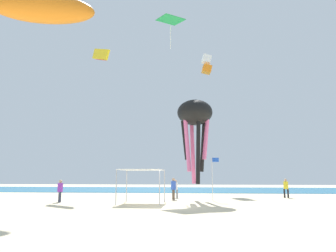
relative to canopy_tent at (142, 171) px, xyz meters
name	(u,v)px	position (x,y,z in m)	size (l,w,h in m)	color
ground	(169,208)	(2.32, -2.57, -2.48)	(110.00, 110.00, 0.10)	beige
ocean_strip	(185,190)	(2.32, 24.32, -2.41)	(110.00, 20.17, 0.03)	#1E6B93
canopy_tent	(142,171)	(0.00, 0.00, 0.00)	(3.20, 3.36, 2.55)	#B2B2B7
person_near_tent	(176,187)	(2.14, 6.19, -1.44)	(0.45, 0.40, 1.69)	slate
person_leftmost	(173,187)	(2.13, 3.81, -1.33)	(0.45, 0.49, 1.88)	brown
person_central	(60,189)	(-6.63, 0.35, -1.40)	(0.41, 0.41, 1.74)	#33384C
person_rightmost	(286,187)	(12.60, 7.10, -1.37)	(0.48, 0.43, 1.80)	black
banner_flag	(213,175)	(5.55, 2.75, -0.27)	(0.61, 0.06, 3.57)	silver
kite_diamond_green	(171,21)	(1.02, 13.94, 19.70)	(4.13, 4.12, 4.29)	green
kite_box_white	(207,64)	(5.83, 20.31, 15.98)	(1.65, 1.46, 2.90)	white
kite_octopus_black	(195,117)	(4.10, 2.41, 4.63)	(3.70, 3.70, 7.13)	black
kite_inflatable_orange	(43,8)	(-8.67, -0.44, 13.78)	(9.03, 4.76, 3.17)	orange
kite_parafoil_yellow	(101,55)	(-7.15, 10.66, 14.08)	(3.14, 3.21, 2.56)	yellow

